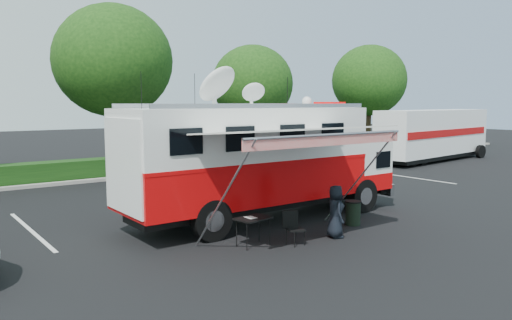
{
  "coord_description": "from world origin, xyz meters",
  "views": [
    {
      "loc": [
        -9.75,
        -12.64,
        3.79
      ],
      "look_at": [
        0.0,
        0.5,
        1.9
      ],
      "focal_mm": 35.0,
      "sensor_mm": 36.0,
      "label": 1
    }
  ],
  "objects_px": {
    "command_truck": "(263,159)",
    "trash_bin": "(353,213)",
    "folding_table": "(253,219)",
    "semi_trailer": "(434,134)"
  },
  "relations": [
    {
      "from": "command_truck",
      "to": "folding_table",
      "type": "xyz_separation_m",
      "value": [
        -2.04,
        -2.24,
        -1.26
      ]
    },
    {
      "from": "folding_table",
      "to": "trash_bin",
      "type": "bearing_deg",
      "value": 0.19
    },
    {
      "from": "trash_bin",
      "to": "semi_trailer",
      "type": "distance_m",
      "value": 19.25
    },
    {
      "from": "command_truck",
      "to": "semi_trailer",
      "type": "xyz_separation_m",
      "value": [
        18.94,
        6.47,
        -0.24
      ]
    },
    {
      "from": "semi_trailer",
      "to": "trash_bin",
      "type": "bearing_deg",
      "value": -153.07
    },
    {
      "from": "semi_trailer",
      "to": "folding_table",
      "type": "bearing_deg",
      "value": -157.46
    },
    {
      "from": "command_truck",
      "to": "trash_bin",
      "type": "relative_size",
      "value": 12.83
    },
    {
      "from": "folding_table",
      "to": "semi_trailer",
      "type": "height_order",
      "value": "semi_trailer"
    },
    {
      "from": "command_truck",
      "to": "folding_table",
      "type": "height_order",
      "value": "command_truck"
    },
    {
      "from": "trash_bin",
      "to": "semi_trailer",
      "type": "bearing_deg",
      "value": 26.93
    }
  ]
}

